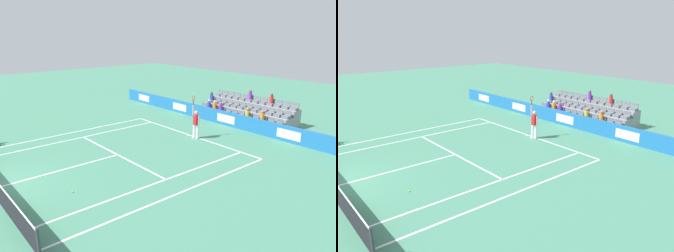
{
  "view_description": "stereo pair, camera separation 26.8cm",
  "coord_description": "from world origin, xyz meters",
  "views": [
    {
      "loc": [
        -14.85,
        2.56,
        6.61
      ],
      "look_at": [
        -0.34,
        -9.72,
        1.1
      ],
      "focal_mm": 35.71,
      "sensor_mm": 36.0,
      "label": 1
    },
    {
      "loc": [
        -15.02,
        2.36,
        6.61
      ],
      "look_at": [
        -0.34,
        -9.72,
        1.1
      ],
      "focal_mm": 35.71,
      "sensor_mm": 36.0,
      "label": 2
    }
  ],
  "objects": [
    {
      "name": "line_baseline",
      "position": [
        0.0,
        -11.89,
        0.0
      ],
      "size": [
        10.97,
        0.1,
        0.01
      ],
      "primitive_type": "cube",
      "color": "white",
      "rests_on": "ground"
    },
    {
      "name": "line_doubles_sideline_left",
      "position": [
        5.49,
        -5.95,
        0.0
      ],
      "size": [
        0.1,
        11.89,
        0.01
      ],
      "primitive_type": "cube",
      "color": "white",
      "rests_on": "ground"
    },
    {
      "name": "line_doubles_sideline_right",
      "position": [
        -5.49,
        -5.95,
        0.0
      ],
      "size": [
        0.1,
        11.89,
        0.01
      ],
      "primitive_type": "cube",
      "color": "white",
      "rests_on": "ground"
    },
    {
      "name": "sponsor_barrier",
      "position": [
        -0.0,
        -15.51,
        0.5
      ],
      "size": [
        24.52,
        0.22,
        0.99
      ],
      "color": "#1E66AD",
      "rests_on": "ground"
    },
    {
      "name": "tennis_player",
      "position": [
        -0.68,
        -11.72,
        0.99
      ],
      "size": [
        0.54,
        0.41,
        2.85
      ],
      "color": "white",
      "rests_on": "ground"
    },
    {
      "name": "line_singles_sideline_left",
      "position": [
        4.12,
        -5.95,
        0.0
      ],
      "size": [
        0.1,
        11.89,
        0.01
      ],
      "primitive_type": "cube",
      "color": "white",
      "rests_on": "ground"
    },
    {
      "name": "loose_tennis_ball",
      "position": [
        -2.54,
        -2.59,
        0.03
      ],
      "size": [
        0.07,
        0.07,
        0.07
      ],
      "primitive_type": "sphere",
      "color": "#D1E533",
      "rests_on": "ground"
    },
    {
      "name": "line_centre_mark",
      "position": [
        0.0,
        -11.79,
        0.0
      ],
      "size": [
        0.1,
        0.2,
        0.01
      ],
      "primitive_type": "cube",
      "color": "white",
      "rests_on": "ground"
    },
    {
      "name": "line_singles_sideline_right",
      "position": [
        -4.12,
        -5.95,
        0.0
      ],
      "size": [
        0.1,
        11.89,
        0.01
      ],
      "primitive_type": "cube",
      "color": "white",
      "rests_on": "ground"
    },
    {
      "name": "stadium_stand",
      "position": [
        0.01,
        -17.82,
        0.54
      ],
      "size": [
        7.44,
        2.85,
        2.19
      ],
      "color": "gray",
      "rests_on": "ground"
    },
    {
      "name": "line_centre_service",
      "position": [
        0.0,
        -3.2,
        0.0
      ],
      "size": [
        0.1,
        6.4,
        0.01
      ],
      "primitive_type": "cube",
      "color": "white",
      "rests_on": "ground"
    },
    {
      "name": "line_service",
      "position": [
        0.0,
        -6.4,
        0.0
      ],
      "size": [
        8.23,
        0.1,
        0.01
      ],
      "primitive_type": "cube",
      "color": "white",
      "rests_on": "ground"
    }
  ]
}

